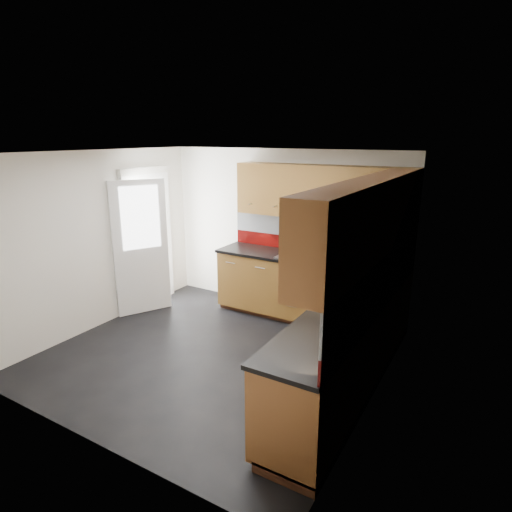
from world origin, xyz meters
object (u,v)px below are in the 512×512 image
Objects in this scene: gas_hob at (301,256)px; toaster at (377,259)px; food_processor at (359,287)px; utensil_pot at (316,248)px.

toaster is (1.01, 0.14, 0.07)m from gas_hob.
toaster is 0.92× the size of food_processor.
gas_hob is at bearing -121.02° from utensil_pot.
food_processor is (1.18, -1.15, 0.12)m from gas_hob.
gas_hob is at bearing -171.91° from toaster.
gas_hob is 1.02m from toaster.
utensil_pot reaches higher than gas_hob.
toaster is (0.88, -0.08, -0.01)m from utensil_pot.
food_processor reaches higher than gas_hob.
toaster reaches higher than gas_hob.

